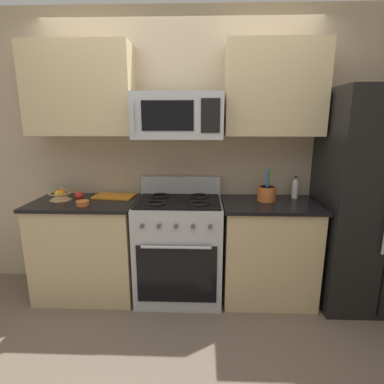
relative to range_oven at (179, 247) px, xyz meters
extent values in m
plane|color=#6B5B4C|center=(0.00, -0.60, -0.47)|extent=(16.00, 16.00, 0.00)
cube|color=tan|center=(0.00, 0.36, 0.83)|extent=(8.00, 0.10, 2.60)
cube|color=tan|center=(-0.85, 0.00, -0.03)|extent=(0.89, 0.55, 0.88)
cube|color=black|center=(-0.85, 0.00, 0.42)|extent=(0.93, 0.59, 0.03)
cube|color=#B2B5BA|center=(0.00, 0.00, -0.02)|extent=(0.76, 0.59, 0.91)
cube|color=black|center=(0.00, -0.30, -0.11)|extent=(0.67, 0.01, 0.51)
cylinder|color=#B2B5BA|center=(0.00, -0.33, 0.14)|extent=(0.57, 0.02, 0.02)
cube|color=black|center=(0.00, 0.00, 0.44)|extent=(0.73, 0.53, 0.02)
cube|color=#B2B5BA|center=(0.00, 0.26, 0.53)|extent=(0.76, 0.06, 0.18)
torus|color=black|center=(-0.18, -0.13, 0.46)|extent=(0.17, 0.17, 0.02)
torus|color=black|center=(0.18, -0.13, 0.46)|extent=(0.17, 0.17, 0.02)
torus|color=black|center=(-0.18, 0.12, 0.46)|extent=(0.17, 0.17, 0.02)
torus|color=black|center=(0.18, 0.12, 0.46)|extent=(0.17, 0.17, 0.02)
cylinder|color=#4C4C51|center=(-0.27, -0.31, 0.32)|extent=(0.04, 0.02, 0.04)
cylinder|color=#4C4C51|center=(-0.14, -0.31, 0.32)|extent=(0.04, 0.02, 0.04)
cylinder|color=#4C4C51|center=(0.00, -0.31, 0.32)|extent=(0.04, 0.02, 0.04)
cylinder|color=#4C4C51|center=(0.14, -0.31, 0.32)|extent=(0.04, 0.02, 0.04)
cylinder|color=#4C4C51|center=(0.27, -0.31, 0.32)|extent=(0.04, 0.02, 0.04)
cube|color=tan|center=(0.81, 0.00, -0.03)|extent=(0.80, 0.55, 0.88)
cube|color=black|center=(0.81, 0.00, 0.42)|extent=(0.84, 0.59, 0.03)
cube|color=black|center=(1.65, -0.02, 0.46)|extent=(0.81, 0.66, 1.88)
cube|color=#B2B5BA|center=(0.00, 0.03, 1.18)|extent=(0.74, 0.40, 0.37)
cube|color=black|center=(-0.07, -0.18, 1.18)|extent=(0.41, 0.01, 0.23)
cube|color=black|center=(0.27, -0.18, 1.18)|extent=(0.15, 0.01, 0.26)
cylinder|color=#B2B5BA|center=(-0.33, -0.20, 1.18)|extent=(0.02, 0.02, 0.26)
cube|color=tan|center=(-0.86, 0.14, 1.40)|extent=(0.92, 0.34, 0.77)
cube|color=tan|center=(0.82, 0.14, 1.40)|extent=(0.83, 0.34, 0.77)
cylinder|color=#D1662D|center=(0.79, 0.07, 0.50)|extent=(0.16, 0.16, 0.13)
cylinder|color=black|center=(0.79, 0.07, 0.51)|extent=(0.13, 0.13, 0.11)
cylinder|color=blue|center=(0.79, 0.07, 0.59)|extent=(0.03, 0.04, 0.26)
cylinder|color=green|center=(0.80, 0.07, 0.60)|extent=(0.03, 0.07, 0.27)
cylinder|color=yellow|center=(0.80, 0.10, 0.58)|extent=(0.06, 0.04, 0.23)
cone|color=tan|center=(-1.08, 0.04, 0.47)|extent=(0.19, 0.19, 0.06)
torus|color=tan|center=(-1.08, 0.04, 0.50)|extent=(0.20, 0.20, 0.01)
sphere|color=red|center=(-1.08, 0.05, 0.50)|extent=(0.08, 0.08, 0.08)
sphere|color=orange|center=(-1.07, 0.03, 0.49)|extent=(0.07, 0.07, 0.07)
sphere|color=yellow|center=(-1.10, 0.03, 0.49)|extent=(0.06, 0.06, 0.06)
sphere|color=#9EB74C|center=(-1.09, 0.07, 0.50)|extent=(0.08, 0.08, 0.08)
sphere|color=red|center=(-0.91, 0.04, 0.48)|extent=(0.08, 0.08, 0.08)
cube|color=orange|center=(-0.62, 0.15, 0.44)|extent=(0.39, 0.26, 0.02)
cylinder|color=silver|center=(1.07, 0.18, 0.51)|extent=(0.06, 0.06, 0.15)
cone|color=silver|center=(1.07, 0.18, 0.60)|extent=(0.05, 0.05, 0.04)
cylinder|color=black|center=(1.07, 0.18, 0.63)|extent=(0.02, 0.02, 0.01)
cylinder|color=#D1662D|center=(-0.81, -0.14, 0.46)|extent=(0.11, 0.11, 0.04)
torus|color=#D1662D|center=(-0.81, -0.14, 0.47)|extent=(0.11, 0.11, 0.01)
camera|label=1|loc=(0.21, -2.59, 1.15)|focal=28.33mm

